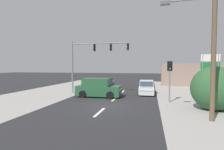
# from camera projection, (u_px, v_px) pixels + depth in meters

# --- Properties ---
(ground_plane) EXTENTS (140.00, 140.00, 0.00)m
(ground_plane) POSITION_uv_depth(u_px,v_px,m) (107.00, 106.00, 13.77)
(ground_plane) COLOR #28282B
(lane_dash_near) EXTENTS (0.20, 2.40, 0.01)m
(lane_dash_near) POSITION_uv_depth(u_px,v_px,m) (100.00, 112.00, 11.82)
(lane_dash_near) COLOR silver
(lane_dash_near) RESTS_ON ground
(lane_dash_mid) EXTENTS (0.20, 2.40, 0.01)m
(lane_dash_mid) POSITION_uv_depth(u_px,v_px,m) (115.00, 99.00, 16.70)
(lane_dash_mid) COLOR silver
(lane_dash_mid) RESTS_ON ground
(lane_dash_far) EXTENTS (0.20, 2.40, 0.01)m
(lane_dash_far) POSITION_uv_depth(u_px,v_px,m) (123.00, 92.00, 21.57)
(lane_dash_far) COLOR silver
(lane_dash_far) RESTS_ON ground
(kerb_right_verge) EXTENTS (10.00, 44.00, 0.02)m
(kerb_right_verge) POSITION_uv_depth(u_px,v_px,m) (224.00, 106.00, 13.76)
(kerb_right_verge) COLOR #A39E99
(kerb_right_verge) RESTS_ON ground
(kerb_left_verge) EXTENTS (8.00, 40.00, 0.02)m
(kerb_left_verge) POSITION_uv_depth(u_px,v_px,m) (42.00, 94.00, 19.52)
(kerb_left_verge) COLOR #A39E99
(kerb_left_verge) RESTS_ON ground
(utility_pole_foreground_right) EXTENTS (3.78, 0.43, 9.56)m
(utility_pole_foreground_right) POSITION_uv_depth(u_px,v_px,m) (211.00, 30.00, 9.65)
(utility_pole_foreground_right) COLOR brown
(utility_pole_foreground_right) RESTS_ON ground
(traffic_signal_mast) EXTENTS (6.89, 0.49, 6.00)m
(traffic_signal_mast) POSITION_uv_depth(u_px,v_px,m) (92.00, 56.00, 19.87)
(traffic_signal_mast) COLOR slate
(traffic_signal_mast) RESTS_ON ground
(pedestal_signal_right_kerb) EXTENTS (0.44, 0.31, 3.56)m
(pedestal_signal_right_kerb) POSITION_uv_depth(u_px,v_px,m) (170.00, 75.00, 14.90)
(pedestal_signal_right_kerb) COLOR slate
(pedestal_signal_right_kerb) RESTS_ON ground
(shopping_plaza_sign) EXTENTS (2.10, 0.16, 4.60)m
(shopping_plaza_sign) POSITION_uv_depth(u_px,v_px,m) (210.00, 68.00, 20.72)
(shopping_plaza_sign) COLOR slate
(shopping_plaza_sign) RESTS_ON ground
(roadside_bush) EXTENTS (3.33, 2.85, 3.11)m
(roadside_bush) POSITION_uv_depth(u_px,v_px,m) (217.00, 90.00, 12.17)
(roadside_bush) COLOR #2D5B33
(roadside_bush) RESTS_ON ground
(shopfront_wall_far) EXTENTS (12.00, 1.00, 3.60)m
(shopfront_wall_far) POSITION_uv_depth(u_px,v_px,m) (202.00, 75.00, 26.89)
(shopfront_wall_far) COLOR gray
(shopfront_wall_far) RESTS_ON ground
(suv_oncoming_near) EXTENTS (4.54, 2.07, 1.90)m
(suv_oncoming_near) POSITION_uv_depth(u_px,v_px,m) (98.00, 88.00, 17.92)
(suv_oncoming_near) COLOR #235633
(suv_oncoming_near) RESTS_ON ground
(hatchback_crossing_left) EXTENTS (1.82, 3.66, 1.53)m
(hatchback_crossing_left) POSITION_uv_depth(u_px,v_px,m) (147.00, 88.00, 19.68)
(hatchback_crossing_left) COLOR silver
(hatchback_crossing_left) RESTS_ON ground
(hatchback_kerbside_parked) EXTENTS (1.93, 3.72, 1.53)m
(hatchback_kerbside_parked) POSITION_uv_depth(u_px,v_px,m) (106.00, 84.00, 23.60)
(hatchback_kerbside_parked) COLOR #235633
(hatchback_kerbside_parked) RESTS_ON ground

